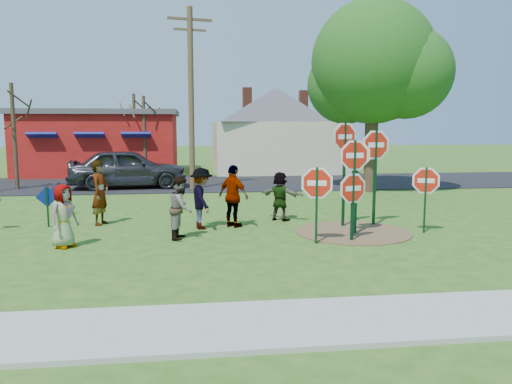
{
  "coord_description": "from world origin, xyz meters",
  "views": [
    {
      "loc": [
        0.11,
        -14.17,
        2.95
      ],
      "look_at": [
        1.95,
        0.39,
        1.0
      ],
      "focal_mm": 35.0,
      "sensor_mm": 36.0,
      "label": 1
    }
  ],
  "objects_px": {
    "stop_sign_a": "(317,189)",
    "suv": "(128,168)",
    "leafy_tree": "(376,68)",
    "stop_sign_b": "(345,147)",
    "person_b": "(100,193)",
    "person_a": "(64,216)",
    "stop_sign_c": "(357,166)",
    "stop_sign_d": "(376,153)",
    "utility_pole": "(191,95)"
  },
  "relations": [
    {
      "from": "person_b",
      "to": "utility_pole",
      "type": "relative_size",
      "value": 0.24
    },
    {
      "from": "stop_sign_b",
      "to": "suv",
      "type": "bearing_deg",
      "value": 105.33
    },
    {
      "from": "stop_sign_a",
      "to": "stop_sign_b",
      "type": "relative_size",
      "value": 0.65
    },
    {
      "from": "person_a",
      "to": "stop_sign_d",
      "type": "bearing_deg",
      "value": -45.03
    },
    {
      "from": "stop_sign_c",
      "to": "utility_pole",
      "type": "relative_size",
      "value": 0.33
    },
    {
      "from": "stop_sign_d",
      "to": "leafy_tree",
      "type": "bearing_deg",
      "value": 60.32
    },
    {
      "from": "stop_sign_b",
      "to": "leafy_tree",
      "type": "distance_m",
      "value": 8.99
    },
    {
      "from": "stop_sign_a",
      "to": "stop_sign_c",
      "type": "height_order",
      "value": "stop_sign_c"
    },
    {
      "from": "stop_sign_b",
      "to": "suv",
      "type": "height_order",
      "value": "stop_sign_b"
    },
    {
      "from": "stop_sign_b",
      "to": "stop_sign_c",
      "type": "height_order",
      "value": "stop_sign_b"
    },
    {
      "from": "stop_sign_b",
      "to": "person_b",
      "type": "xyz_separation_m",
      "value": [
        -7.13,
        1.23,
        -1.37
      ]
    },
    {
      "from": "utility_pole",
      "to": "person_b",
      "type": "bearing_deg",
      "value": -108.88
    },
    {
      "from": "stop_sign_b",
      "to": "utility_pole",
      "type": "distance_m",
      "value": 10.41
    },
    {
      "from": "stop_sign_c",
      "to": "stop_sign_d",
      "type": "bearing_deg",
      "value": 55.19
    },
    {
      "from": "person_a",
      "to": "suv",
      "type": "distance_m",
      "value": 11.65
    },
    {
      "from": "stop_sign_c",
      "to": "stop_sign_d",
      "type": "distance_m",
      "value": 1.46
    },
    {
      "from": "stop_sign_b",
      "to": "person_b",
      "type": "relative_size",
      "value": 1.65
    },
    {
      "from": "person_b",
      "to": "utility_pole",
      "type": "distance_m",
      "value": 9.09
    },
    {
      "from": "stop_sign_d",
      "to": "person_a",
      "type": "height_order",
      "value": "stop_sign_d"
    },
    {
      "from": "person_a",
      "to": "person_b",
      "type": "distance_m",
      "value": 2.86
    },
    {
      "from": "stop_sign_a",
      "to": "person_a",
      "type": "bearing_deg",
      "value": -166.49
    },
    {
      "from": "stop_sign_b",
      "to": "stop_sign_d",
      "type": "bearing_deg",
      "value": -15.03
    },
    {
      "from": "stop_sign_a",
      "to": "suv",
      "type": "relative_size",
      "value": 0.38
    },
    {
      "from": "stop_sign_c",
      "to": "utility_pole",
      "type": "height_order",
      "value": "utility_pole"
    },
    {
      "from": "stop_sign_a",
      "to": "stop_sign_d",
      "type": "distance_m",
      "value": 3.16
    },
    {
      "from": "utility_pole",
      "to": "stop_sign_d",
      "type": "bearing_deg",
      "value": -59.51
    },
    {
      "from": "stop_sign_a",
      "to": "leafy_tree",
      "type": "bearing_deg",
      "value": 79.07
    },
    {
      "from": "stop_sign_a",
      "to": "stop_sign_d",
      "type": "height_order",
      "value": "stop_sign_d"
    },
    {
      "from": "stop_sign_c",
      "to": "person_b",
      "type": "distance_m",
      "value": 7.57
    },
    {
      "from": "stop_sign_d",
      "to": "stop_sign_b",
      "type": "bearing_deg",
      "value": 176.46
    },
    {
      "from": "stop_sign_b",
      "to": "stop_sign_a",
      "type": "bearing_deg",
      "value": -144.58
    },
    {
      "from": "person_b",
      "to": "suv",
      "type": "height_order",
      "value": "person_b"
    },
    {
      "from": "stop_sign_a",
      "to": "person_a",
      "type": "distance_m",
      "value": 6.24
    },
    {
      "from": "stop_sign_b",
      "to": "stop_sign_c",
      "type": "relative_size",
      "value": 1.2
    },
    {
      "from": "stop_sign_d",
      "to": "person_a",
      "type": "relative_size",
      "value": 1.91
    },
    {
      "from": "leafy_tree",
      "to": "person_a",
      "type": "bearing_deg",
      "value": -140.71
    },
    {
      "from": "stop_sign_d",
      "to": "person_b",
      "type": "distance_m",
      "value": 8.27
    },
    {
      "from": "suv",
      "to": "utility_pole",
      "type": "xyz_separation_m",
      "value": [
        3.01,
        -0.83,
        3.36
      ]
    },
    {
      "from": "person_b",
      "to": "leafy_tree",
      "type": "bearing_deg",
      "value": -43.72
    },
    {
      "from": "person_b",
      "to": "stop_sign_b",
      "type": "bearing_deg",
      "value": -83.85
    },
    {
      "from": "stop_sign_b",
      "to": "suv",
      "type": "xyz_separation_m",
      "value": [
        -7.41,
        10.05,
        -1.37
      ]
    },
    {
      "from": "suv",
      "to": "stop_sign_c",
      "type": "bearing_deg",
      "value": -150.9
    },
    {
      "from": "suv",
      "to": "utility_pole",
      "type": "height_order",
      "value": "utility_pole"
    },
    {
      "from": "suv",
      "to": "leafy_tree",
      "type": "bearing_deg",
      "value": -107.5
    },
    {
      "from": "stop_sign_b",
      "to": "stop_sign_c",
      "type": "xyz_separation_m",
      "value": [
        0.05,
        -0.99,
        -0.45
      ]
    },
    {
      "from": "person_b",
      "to": "utility_pole",
      "type": "bearing_deg",
      "value": -2.94
    },
    {
      "from": "stop_sign_c",
      "to": "suv",
      "type": "distance_m",
      "value": 13.35
    },
    {
      "from": "stop_sign_b",
      "to": "utility_pole",
      "type": "xyz_separation_m",
      "value": [
        -4.39,
        9.22,
        1.99
      ]
    },
    {
      "from": "stop_sign_a",
      "to": "leafy_tree",
      "type": "height_order",
      "value": "leafy_tree"
    },
    {
      "from": "leafy_tree",
      "to": "suv",
      "type": "bearing_deg",
      "value": 167.44
    }
  ]
}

